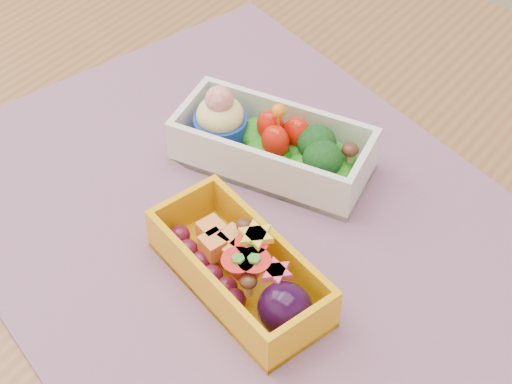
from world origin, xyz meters
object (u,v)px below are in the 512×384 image
Objects in this scene: placemat at (245,224)px; bento_white at (272,145)px; bento_yellow at (242,269)px; table at (283,284)px.

bento_white is at bearing 110.14° from placemat.
bento_yellow is (0.07, -0.12, -0.00)m from bento_white.
bento_white is at bearing 140.06° from table.
bento_white is 1.11× the size of bento_yellow.
table is at bearing -52.51° from bento_white.
table is 0.15m from bento_yellow.
placemat is 0.08m from bento_white.
table is 0.14m from bento_white.
placemat is at bearing 140.70° from bento_yellow.
bento_white is 0.14m from bento_yellow.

